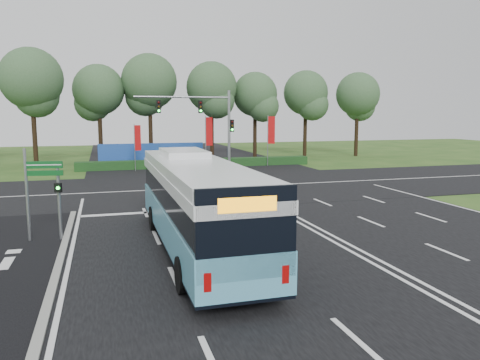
% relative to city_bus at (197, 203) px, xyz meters
% --- Properties ---
extents(ground, '(120.00, 120.00, 0.00)m').
position_rel_city_bus_xyz_m(ground, '(5.35, 2.21, -1.79)').
color(ground, '#284F1A').
rests_on(ground, ground).
extents(road_main, '(20.00, 120.00, 0.04)m').
position_rel_city_bus_xyz_m(road_main, '(5.35, 2.21, -1.77)').
color(road_main, black).
rests_on(road_main, ground).
extents(road_cross, '(120.00, 14.00, 0.05)m').
position_rel_city_bus_xyz_m(road_cross, '(5.35, 14.21, -1.77)').
color(road_cross, black).
rests_on(road_cross, ground).
extents(kerb_strip, '(0.25, 18.00, 0.12)m').
position_rel_city_bus_xyz_m(kerb_strip, '(-4.75, -0.79, -1.73)').
color(kerb_strip, gray).
rests_on(kerb_strip, ground).
extents(city_bus, '(2.74, 12.42, 3.56)m').
position_rel_city_bus_xyz_m(city_bus, '(0.00, 0.00, 0.00)').
color(city_bus, '#57AACA').
rests_on(city_bus, ground).
extents(pedestrian_signal, '(0.30, 0.41, 3.16)m').
position_rel_city_bus_xyz_m(pedestrian_signal, '(-4.93, 2.93, -0.07)').
color(pedestrian_signal, gray).
rests_on(pedestrian_signal, ground).
extents(street_sign, '(1.44, 0.30, 3.71)m').
position_rel_city_bus_xyz_m(street_sign, '(-5.77, 3.03, 0.57)').
color(street_sign, gray).
rests_on(street_sign, ground).
extents(banner_flag_left, '(0.59, 0.21, 4.13)m').
position_rel_city_bus_xyz_m(banner_flag_left, '(-0.30, 25.22, 0.92)').
color(banner_flag_left, gray).
rests_on(banner_flag_left, ground).
extents(banner_flag_mid, '(0.70, 0.19, 4.82)m').
position_rel_city_bus_xyz_m(banner_flag_mid, '(6.07, 25.26, 1.34)').
color(banner_flag_mid, gray).
rests_on(banner_flag_mid, ground).
extents(banner_flag_right, '(0.68, 0.32, 4.89)m').
position_rel_city_bus_xyz_m(banner_flag_right, '(12.31, 25.87, 1.38)').
color(banner_flag_right, gray).
rests_on(banner_flag_right, ground).
extents(traffic_light_gantry, '(8.41, 0.28, 7.00)m').
position_rel_city_bus_xyz_m(traffic_light_gantry, '(5.56, 22.71, 2.87)').
color(traffic_light_gantry, gray).
rests_on(traffic_light_gantry, ground).
extents(hedge, '(22.00, 1.20, 0.80)m').
position_rel_city_bus_xyz_m(hedge, '(5.35, 26.71, -1.39)').
color(hedge, '#133616').
rests_on(hedge, ground).
extents(blue_hoarding, '(10.00, 0.30, 2.20)m').
position_rel_city_bus_xyz_m(blue_hoarding, '(1.35, 29.21, -0.69)').
color(blue_hoarding, '#1E48A4').
rests_on(blue_hoarding, ground).
extents(eucalyptus_row, '(47.31, 9.13, 11.36)m').
position_rel_city_bus_xyz_m(eucalyptus_row, '(3.42, 34.06, 6.05)').
color(eucalyptus_row, black).
rests_on(eucalyptus_row, ground).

